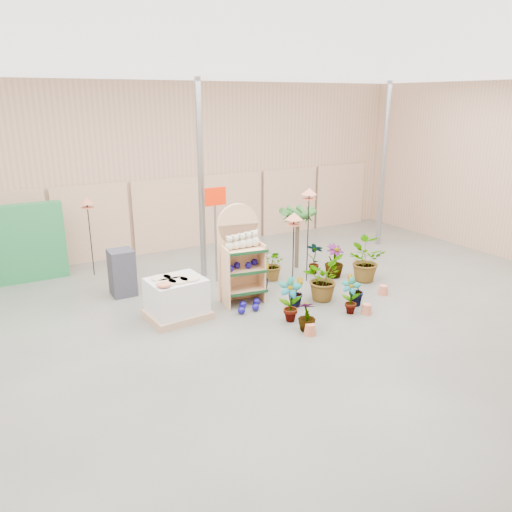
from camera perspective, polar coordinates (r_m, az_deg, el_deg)
The scene contains 25 objects.
room at distance 9.17m, azimuth 0.18°, elevation 5.99°, with size 15.20×12.10×4.70m.
display_shelf at distance 10.22m, azimuth -1.83°, elevation -0.19°, with size 0.93×0.66×2.05m.
teddy_bears at distance 10.05m, azimuth -1.44°, elevation 1.66°, with size 0.76×0.21×0.33m.
gazing_balls_shelf at distance 10.17m, azimuth -1.52°, elevation -1.06°, with size 0.75×0.26×0.14m.
gazing_balls_floor at distance 10.06m, azimuth -0.78°, elevation -5.75°, with size 0.63×0.39×0.15m.
pallet_stack at distance 9.70m, azimuth -9.06°, elevation -4.82°, with size 1.19×1.02×0.83m.
charcoal_planters at distance 11.04m, azimuth -15.05°, elevation -1.84°, with size 0.50×0.50×1.00m.
trellis_stock at distance 12.52m, azimuth -25.50°, elevation 1.24°, with size 2.00×0.30×1.80m, color #21723A.
offer_sign at distance 11.15m, azimuth -4.65°, elevation 4.65°, with size 0.50×0.08×2.20m.
bird_table_front at distance 9.90m, azimuth 4.36°, elevation 4.20°, with size 0.34×0.34×1.91m.
bird_table_right at distance 11.13m, azimuth 6.09°, elevation 6.95°, with size 0.34×0.34×2.17m.
bird_table_back at distance 12.18m, azimuth -18.76°, elevation 5.73°, with size 0.34×0.34×1.88m.
palm at distance 12.20m, azimuth 4.79°, elevation 4.82°, with size 0.70×0.70×1.62m.
potted_plant_0 at distance 9.44m, azimuth 3.88°, elevation -5.03°, with size 0.46×0.31×0.87m, color #23551E.
potted_plant_1 at distance 10.19m, azimuth 4.65°, elevation -4.10°, with size 0.33×0.27×0.61m, color #23551E.
potted_plant_2 at distance 10.52m, azimuth 7.61°, elevation -2.49°, with size 0.85×0.74×0.95m, color #23551E.
potted_plant_3 at distance 11.88m, azimuth 8.92°, elevation -0.59°, with size 0.44×0.44×0.79m, color #23551E.
potted_plant_4 at distance 12.06m, azimuth 6.72°, elevation -0.19°, with size 0.42×0.28×0.79m, color #23551E.
potted_plant_5 at distance 10.89m, azimuth 0.79°, elevation -2.50°, with size 0.35×0.28×0.63m, color #23551E.
potted_plant_6 at distance 11.57m, azimuth 1.94°, elevation -0.92°, with size 0.69×0.60×0.77m, color #23551E.
potted_plant_7 at distance 9.17m, azimuth 5.84°, elevation -6.82°, with size 0.32×0.32×0.57m, color #23551E.
potted_plant_8 at distance 9.95m, azimuth 10.73°, elevation -4.50°, with size 0.39×0.26×0.73m, color #23551E.
potted_plant_9 at distance 10.35m, azimuth 11.21°, elevation -3.86°, with size 0.37×0.30×0.67m, color #23551E.
potted_plant_10 at distance 11.75m, azimuth 12.17°, elevation -0.47°, with size 0.89×0.77×0.99m, color #23551E.
potted_plant_11 at distance 11.80m, azimuth 0.51°, elevation -0.76°, with size 0.38×0.38×0.68m, color #23551E.
Camera 1 is at (-4.44, -6.90, 4.07)m, focal length 35.00 mm.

